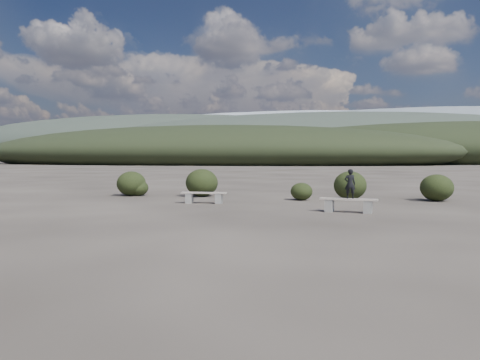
# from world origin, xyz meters

# --- Properties ---
(ground) EXTENTS (1200.00, 1200.00, 0.00)m
(ground) POSITION_xyz_m (0.00, 0.00, 0.00)
(ground) COLOR #2D2723
(ground) RESTS_ON ground
(bench_left) EXTENTS (1.86, 0.52, 0.46)m
(bench_left) POSITION_xyz_m (-2.20, 5.96, 0.28)
(bench_left) COLOR slate
(bench_left) RESTS_ON ground
(bench_right) EXTENTS (1.97, 0.70, 0.48)m
(bench_right) POSITION_xyz_m (3.45, 3.96, 0.29)
(bench_right) COLOR slate
(bench_right) RESTS_ON ground
(seated_person) EXTENTS (0.37, 0.25, 1.01)m
(seated_person) POSITION_xyz_m (3.50, 3.96, 0.99)
(seated_person) COLOR black
(seated_person) RESTS_ON bench_right
(shrub_a) EXTENTS (0.94, 0.94, 0.77)m
(shrub_a) POSITION_xyz_m (-6.27, 8.81, 0.39)
(shrub_a) COLOR black
(shrub_a) RESTS_ON ground
(shrub_b) EXTENTS (1.53, 1.53, 1.31)m
(shrub_b) POSITION_xyz_m (-3.17, 9.05, 0.65)
(shrub_b) COLOR black
(shrub_b) RESTS_ON ground
(shrub_c) EXTENTS (0.95, 0.95, 0.76)m
(shrub_c) POSITION_xyz_m (1.59, 8.12, 0.38)
(shrub_c) COLOR black
(shrub_c) RESTS_ON ground
(shrub_d) EXTENTS (1.43, 1.43, 1.25)m
(shrub_d) POSITION_xyz_m (3.67, 8.87, 0.63)
(shrub_d) COLOR black
(shrub_d) RESTS_ON ground
(shrub_e) EXTENTS (1.37, 1.37, 1.15)m
(shrub_e) POSITION_xyz_m (7.28, 8.87, 0.57)
(shrub_e) COLOR black
(shrub_e) RESTS_ON ground
(shrub_f) EXTENTS (1.40, 1.40, 1.18)m
(shrub_f) POSITION_xyz_m (-6.63, 8.80, 0.59)
(shrub_f) COLOR black
(shrub_f) RESTS_ON ground
(mountain_ridges) EXTENTS (500.00, 400.00, 56.00)m
(mountain_ridges) POSITION_xyz_m (-7.48, 339.06, 10.84)
(mountain_ridges) COLOR black
(mountain_ridges) RESTS_ON ground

